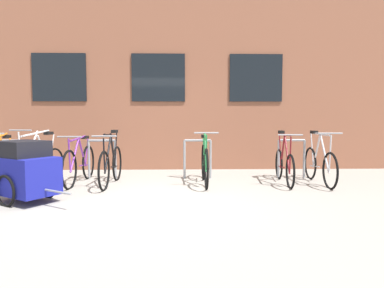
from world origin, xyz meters
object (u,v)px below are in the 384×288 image
Objects in this scene: bicycle_white at (39,164)px; bike_trailer at (26,170)px; bicycle_silver at (319,164)px; bicycle_maroon at (284,164)px; bicycle_black at (111,164)px; bicycle_orange at (2,164)px; bicycle_green at (205,163)px; bicycle_purple at (80,164)px.

bike_trailer is (0.44, -1.48, 0.10)m from bicycle_white.
bicycle_silver and bicycle_maroon have the same top height.
bicycle_orange is at bearing 179.00° from bicycle_black.
bicycle_maroon reaches higher than bicycle_orange.
bike_trailer is at bearing -164.92° from bicycle_silver.
bicycle_silver is 6.10m from bicycle_orange.
bicycle_maroon is (1.56, 0.03, -0.03)m from bicycle_green.
bicycle_purple is (1.42, 0.14, -0.01)m from bicycle_orange.
bicycle_silver is at bearing 0.10° from bicycle_orange.
bicycle_purple is at bearing 5.51° from bicycle_orange.
bicycle_maroon is 1.22× the size of bike_trailer.
bicycle_orange is (-2.07, 0.04, 0.01)m from bicycle_black.
bicycle_silver is 1.03× the size of bicycle_maroon.
bicycle_orange is at bearing -174.49° from bicycle_purple.
bicycle_green is at bearing 2.42° from bicycle_black.
bicycle_black is at bearing -177.58° from bicycle_green.
bicycle_green is 0.96× the size of bicycle_purple.
bicycle_silver is 0.98× the size of bicycle_orange.
bicycle_white reaches higher than bicycle_maroon.
bicycle_white is 1.02× the size of bicycle_maroon.
bicycle_white is 0.79m from bicycle_purple.
bicycle_silver is 0.96× the size of bicycle_purple.
bicycle_white reaches higher than bicycle_green.
bike_trailer is (-0.35, -1.48, 0.09)m from bicycle_purple.
bicycle_maroon is (4.79, -0.07, -0.01)m from bicycle_white.
bicycle_white is 0.95× the size of bicycle_purple.
bicycle_silver reaches higher than bicycle_purple.
bicycle_black reaches higher than bicycle_orange.
bicycle_silver reaches higher than bicycle_orange.
bicycle_silver is at bearing -4.57° from bicycle_maroon.
bicycle_orange reaches higher than bike_trailer.
bicycle_maroon is (-0.68, 0.05, -0.01)m from bicycle_silver.
bicycle_orange is at bearing -179.90° from bicycle_silver.
bike_trailer is at bearing -162.07° from bicycle_maroon.
bicycle_purple is at bearing -0.13° from bicycle_white.
bicycle_green is 1.56m from bicycle_maroon.
bicycle_white is at bearing 178.65° from bicycle_silver.
bicycle_green is at bearing 26.37° from bike_trailer.
bicycle_green is 1.01× the size of bicycle_black.
bicycle_maroon is at bearing 175.43° from bicycle_silver.
bicycle_green is (3.23, -0.10, 0.02)m from bicycle_white.
bicycle_silver is at bearing -1.55° from bicycle_purple.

